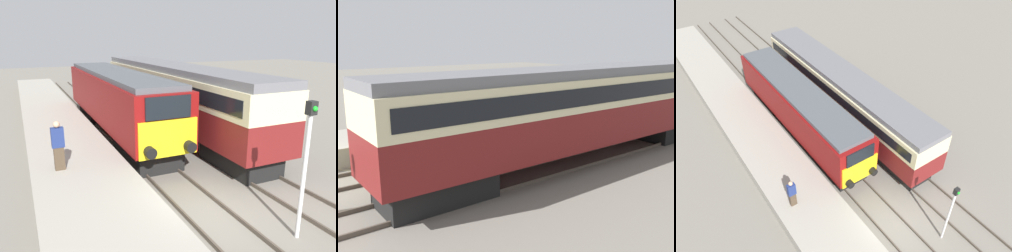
{
  "view_description": "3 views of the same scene",
  "coord_description": "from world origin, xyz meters",
  "views": [
    {
      "loc": [
        -5.1,
        -7.83,
        5.53
      ],
      "look_at": [
        0.0,
        3.22,
        2.23
      ],
      "focal_mm": 35.0,
      "sensor_mm": 36.0,
      "label": 1
    },
    {
      "loc": [
        13.61,
        -1.88,
        4.97
      ],
      "look_at": [
        1.7,
        7.22,
        1.6
      ],
      "focal_mm": 40.0,
      "sensor_mm": 36.0,
      "label": 2
    },
    {
      "loc": [
        -8.21,
        -6.99,
        15.69
      ],
      "look_at": [
        1.7,
        7.22,
        1.6
      ],
      "focal_mm": 35.0,
      "sensor_mm": 36.0,
      "label": 3
    }
  ],
  "objects": [
    {
      "name": "locomotive",
      "position": [
        0.0,
        10.29,
        2.08
      ],
      "size": [
        2.7,
        14.65,
        3.7
      ],
      "color": "black",
      "rests_on": "ground_plane"
    },
    {
      "name": "platform_left",
      "position": [
        -3.3,
        8.0,
        0.43
      ],
      "size": [
        3.5,
        50.0,
        0.87
      ],
      "color": "#9E998C",
      "rests_on": "ground_plane"
    },
    {
      "name": "ground_plane",
      "position": [
        0.0,
        0.0,
        0.0
      ],
      "size": [
        120.0,
        120.0,
        0.0
      ],
      "primitive_type": "plane",
      "color": "slate"
    },
    {
      "name": "rails_far_track",
      "position": [
        3.4,
        5.0,
        0.07
      ],
      "size": [
        1.5,
        60.0,
        0.14
      ],
      "color": "#4C4238",
      "rests_on": "ground_plane"
    },
    {
      "name": "signal_post",
      "position": [
        1.7,
        -1.91,
        2.35
      ],
      "size": [
        0.24,
        0.28,
        3.96
      ],
      "color": "silver",
      "rests_on": "ground_plane"
    },
    {
      "name": "passenger_carriage",
      "position": [
        3.4,
        9.96,
        2.42
      ],
      "size": [
        2.75,
        18.02,
        4.0
      ],
      "color": "black",
      "rests_on": "ground_plane"
    },
    {
      "name": "person_on_platform",
      "position": [
        -4.01,
        3.93,
        1.78
      ],
      "size": [
        0.44,
        0.26,
        1.81
      ],
      "color": "#473828",
      "rests_on": "platform_left"
    },
    {
      "name": "rails_near_track",
      "position": [
        0.0,
        5.0,
        0.07
      ],
      "size": [
        1.51,
        60.0,
        0.14
      ],
      "color": "#4C4238",
      "rests_on": "ground_plane"
    }
  ]
}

